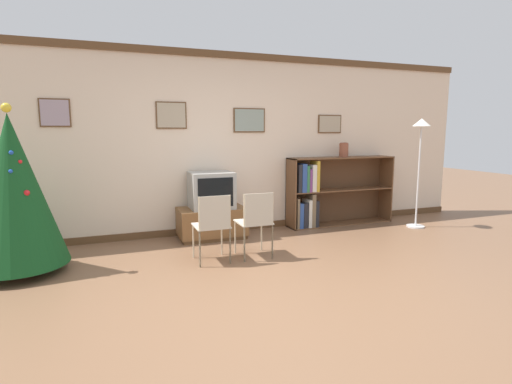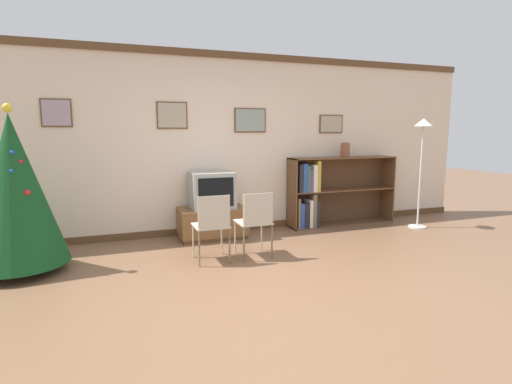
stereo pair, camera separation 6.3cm
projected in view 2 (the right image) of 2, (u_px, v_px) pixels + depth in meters
ground_plane at (275, 291)px, 3.90m from camera, size 24.00×24.00×0.00m
wall_back at (212, 144)px, 6.00m from camera, size 9.06×0.11×2.70m
christmas_tree at (15, 191)px, 4.29m from camera, size 1.02×1.02×1.84m
tv_console at (212, 223)px, 5.81m from camera, size 0.96×0.55×0.44m
television at (212, 190)px, 5.74m from camera, size 0.61×0.50×0.52m
folding_chair_left at (212, 224)px, 4.66m from camera, size 0.40×0.40×0.82m
folding_chair_right at (256, 220)px, 4.84m from camera, size 0.40×0.40×0.82m
bookshelf at (324, 193)px, 6.51m from camera, size 1.85×0.36×1.12m
vase at (345, 150)px, 6.51m from camera, size 0.15×0.15×0.24m
standing_lamp at (422, 145)px, 6.25m from camera, size 0.28×0.28×1.74m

